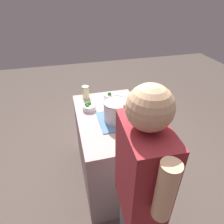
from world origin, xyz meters
TOP-DOWN VIEW (x-y plane):
  - ground_plane at (0.00, 0.00)m, footprint 8.00×8.00m
  - counter_slab at (0.00, 0.00)m, footprint 1.01×0.65m
  - dish_cloth at (0.07, 0.02)m, footprint 0.34×0.32m
  - cooking_pot at (0.07, 0.02)m, footprint 0.30×0.23m
  - lemonade_pitcher at (0.32, 0.08)m, footprint 0.09×0.09m
  - mason_jar at (-0.42, -0.18)m, footprint 0.08×0.08m
  - broccoli_bowl_front at (-0.35, 0.06)m, footprint 0.12×0.12m
  - broccoli_bowl_center at (-0.18, -0.19)m, footprint 0.13×0.13m
  - person_cook at (0.88, -0.07)m, footprint 0.50×0.22m

SIDE VIEW (x-z plane):
  - ground_plane at x=0.00m, z-range 0.00..0.00m
  - counter_slab at x=0.00m, z-range 0.00..0.85m
  - dish_cloth at x=0.07m, z-range 0.85..0.86m
  - person_cook at x=0.88m, z-range 0.08..1.68m
  - broccoli_bowl_front at x=-0.35m, z-range 0.84..0.92m
  - broccoli_bowl_center at x=-0.18m, z-range 0.84..0.92m
  - mason_jar at x=-0.42m, z-range 0.85..0.99m
  - cooking_pot at x=0.07m, z-range 0.86..1.06m
  - lemonade_pitcher at x=0.32m, z-range 0.85..1.17m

